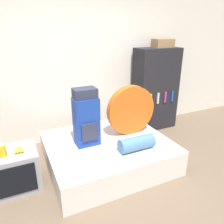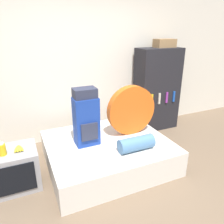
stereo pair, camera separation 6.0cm
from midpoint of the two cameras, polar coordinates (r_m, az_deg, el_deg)
name	(u,v)px [view 2 (the right image)]	position (r m, az deg, el deg)	size (l,w,h in m)	color
ground_plane	(127,191)	(2.98, 4.65, -19.87)	(16.00, 16.00, 0.00)	brown
wall_back	(82,67)	(3.99, -7.53, 11.48)	(8.00, 0.05, 2.60)	silver
bed	(108,152)	(3.37, -0.65, -10.41)	(1.75, 1.51, 0.38)	silver
backpack	(86,118)	(3.06, -6.21, -1.57)	(0.33, 0.27, 0.82)	navy
tent_bag	(131,110)	(3.38, 5.53, 0.48)	(0.77, 0.12, 0.77)	#E05B19
sleeping_roll	(136,144)	(3.03, 6.92, -8.21)	(0.50, 0.20, 0.20)	teal
television	(13,169)	(3.15, -23.83, -13.46)	(0.62, 0.52, 0.53)	#939399
canister	(2,149)	(2.94, -26.28, -8.72)	(0.09, 0.09, 0.16)	gold
banana_bunch	(19,148)	(2.99, -22.66, -8.78)	(0.13, 0.17, 0.04)	yellow
bookshelf	(157,90)	(4.47, 12.01, 5.72)	(0.86, 0.44, 1.61)	black
cardboard_box	(165,43)	(4.43, 13.99, 17.06)	(0.39, 0.23, 0.16)	#99754C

